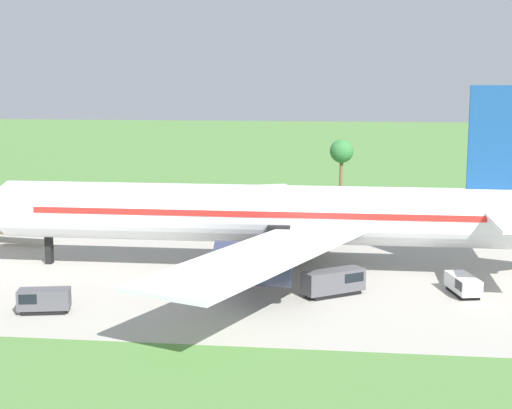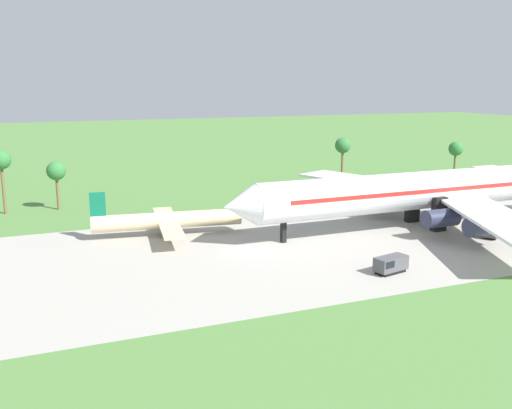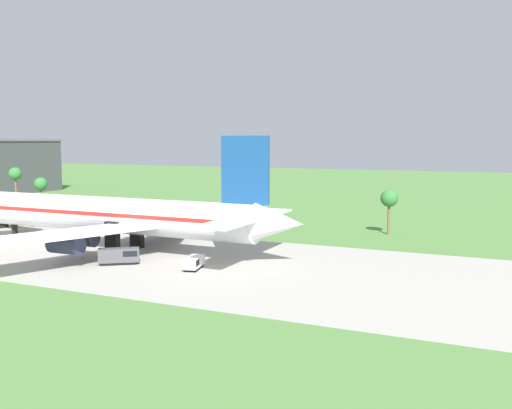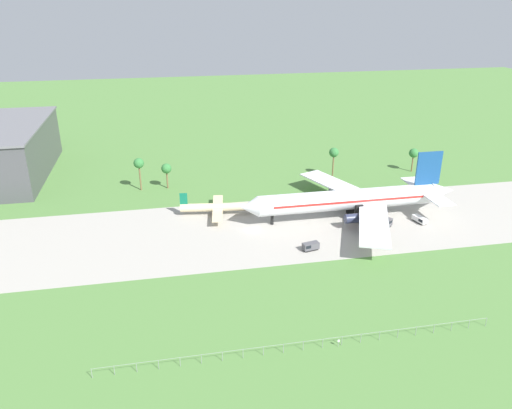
% 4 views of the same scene
% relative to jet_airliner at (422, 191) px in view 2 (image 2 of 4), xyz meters
% --- Properties ---
extents(ground_plane, '(600.00, 600.00, 0.00)m').
position_rel_jet_airliner_xyz_m(ground_plane, '(-32.21, -2.78, -6.19)').
color(ground_plane, '#517F3D').
extents(taxiway_strip, '(320.00, 44.00, 0.02)m').
position_rel_jet_airliner_xyz_m(taxiway_strip, '(-32.21, -2.78, -6.18)').
color(taxiway_strip, '#A8A399').
rests_on(taxiway_strip, ground_plane).
extents(jet_airliner, '(68.95, 62.01, 20.06)m').
position_rel_jet_airliner_xyz_m(jet_airliner, '(0.00, 0.00, 0.00)').
color(jet_airliner, white).
rests_on(jet_airliner, ground_plane).
extents(regional_aircraft, '(23.60, 21.34, 7.50)m').
position_rel_jet_airliner_xyz_m(regional_aircraft, '(-40.74, 10.50, -3.72)').
color(regional_aircraft, beige).
rests_on(regional_aircraft, ground_plane).
extents(baggage_tug, '(4.86, 2.93, 2.17)m').
position_rel_jet_airliner_xyz_m(baggage_tug, '(-18.79, -18.11, -5.00)').
color(baggage_tug, black).
rests_on(baggage_tug, ground_plane).
extents(catering_van, '(6.27, 5.28, 2.54)m').
position_rel_jet_airliner_xyz_m(catering_van, '(7.05, -9.15, -4.82)').
color(catering_van, black).
rests_on(catering_van, ground_plane).
extents(palm_tree_row, '(107.92, 3.60, 11.87)m').
position_rel_jet_airliner_xyz_m(palm_tree_row, '(-18.63, 37.03, 2.29)').
color(palm_tree_row, brown).
rests_on(palm_tree_row, ground_plane).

